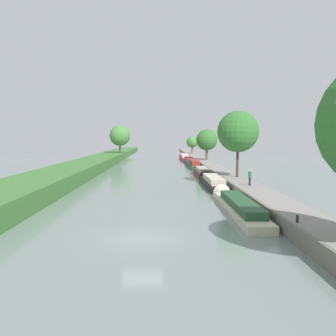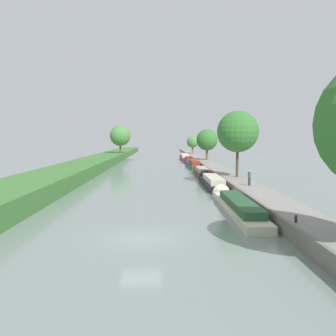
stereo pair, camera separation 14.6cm
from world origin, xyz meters
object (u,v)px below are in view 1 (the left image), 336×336
object	(u,v)px
narrowboat_black	(212,181)
mooring_bollard_near	(297,219)
narrowboat_red	(184,157)
narrowboat_green	(193,164)
mooring_bollard_far	(189,153)
narrowboat_blue	(188,160)
narrowboat_cream	(237,205)
person_walking	(250,177)
narrowboat_maroon	(201,172)

from	to	relation	value
narrowboat_black	mooring_bollard_near	distance (m)	23.77
narrowboat_red	narrowboat_green	bearing A→B (deg)	-89.56
narrowboat_black	mooring_bollard_far	world-z (taller)	mooring_bollard_far
narrowboat_green	narrowboat_blue	distance (m)	13.29
narrowboat_cream	person_walking	size ratio (longest dim) A/B	9.19
narrowboat_maroon	narrowboat_green	bearing A→B (deg)	89.97
narrowboat_blue	mooring_bollard_near	world-z (taller)	mooring_bollard_near
narrowboat_cream	narrowboat_maroon	distance (m)	27.89
narrowboat_red	narrowboat_black	bearing A→B (deg)	-89.90
narrowboat_green	person_walking	xyz separation A→B (m)	(2.85, -34.75, 1.27)
narrowboat_maroon	narrowboat_red	size ratio (longest dim) A/B	0.71
narrowboat_green	mooring_bollard_near	world-z (taller)	narrowboat_green
narrowboat_red	mooring_bollard_near	xyz separation A→B (m)	(1.86, -77.46, 0.67)
narrowboat_cream	person_walking	distance (m)	8.39
narrowboat_red	person_walking	size ratio (longest dim) A/B	9.66
narrowboat_cream	mooring_bollard_near	bearing A→B (deg)	-77.83
narrowboat_maroon	narrowboat_green	distance (m)	14.56
mooring_bollard_near	narrowboat_black	bearing A→B (deg)	94.27
person_walking	mooring_bollard_near	xyz separation A→B (m)	(-1.19, -16.20, -0.65)
narrowboat_cream	mooring_bollard_far	distance (m)	75.74
narrowboat_black	narrowboat_maroon	size ratio (longest dim) A/B	1.12
narrowboat_black	mooring_bollard_near	world-z (taller)	mooring_bollard_near
narrowboat_cream	narrowboat_maroon	bearing A→B (deg)	89.66
person_walking	narrowboat_black	bearing A→B (deg)	111.51
narrowboat_cream	narrowboat_black	world-z (taller)	narrowboat_black
narrowboat_maroon	mooring_bollard_far	bearing A→B (deg)	88.00
person_walking	narrowboat_green	bearing A→B (deg)	94.68
narrowboat_cream	narrowboat_maroon	world-z (taller)	narrowboat_maroon
narrowboat_green	narrowboat_black	bearing A→B (deg)	-90.23
narrowboat_black	mooring_bollard_near	bearing A→B (deg)	-85.73
narrowboat_red	person_walking	world-z (taller)	person_walking
narrowboat_maroon	narrowboat_red	xyz separation A→B (m)	(-0.20, 41.07, 0.08)
mooring_bollard_far	person_walking	bearing A→B (deg)	-89.00
mooring_bollard_far	narrowboat_maroon	bearing A→B (deg)	-92.00
narrowboat_maroon	narrowboat_green	xyz separation A→B (m)	(0.01, 14.56, 0.13)
narrowboat_cream	mooring_bollard_near	xyz separation A→B (m)	(1.83, -8.50, 0.79)
mooring_bollard_near	mooring_bollard_far	bearing A→B (deg)	90.00
narrowboat_red	mooring_bollard_far	xyz separation A→B (m)	(1.86, 6.75, 0.67)
narrowboat_maroon	mooring_bollard_near	bearing A→B (deg)	-87.38
narrowboat_blue	narrowboat_green	bearing A→B (deg)	-89.83
narrowboat_green	mooring_bollard_near	size ratio (longest dim) A/B	32.68
narrowboat_blue	narrowboat_red	world-z (taller)	narrowboat_red
narrowboat_cream	person_walking	xyz separation A→B (m)	(3.02, 7.70, 1.43)
narrowboat_cream	mooring_bollard_near	size ratio (longest dim) A/B	33.90
narrowboat_red	narrowboat_maroon	bearing A→B (deg)	-89.73
person_walking	mooring_bollard_far	distance (m)	68.03
narrowboat_cream	narrowboat_blue	size ratio (longest dim) A/B	1.49
narrowboat_green	narrowboat_blue	world-z (taller)	narrowboat_green
narrowboat_green	narrowboat_red	size ratio (longest dim) A/B	0.92
mooring_bollard_near	person_walking	bearing A→B (deg)	85.81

